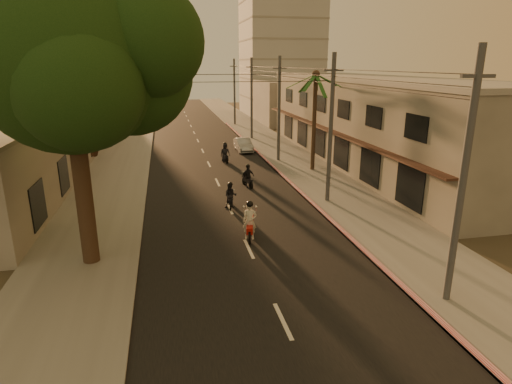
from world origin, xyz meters
TOP-DOWN VIEW (x-y plane):
  - ground at (0.00, 0.00)m, footprint 160.00×160.00m
  - road at (0.00, 20.00)m, footprint 10.00×140.00m
  - sidewalk_right at (7.50, 20.00)m, footprint 5.00×140.00m
  - sidewalk_left at (-7.50, 20.00)m, footprint 5.00×140.00m
  - curb_stripe at (5.10, 15.00)m, footprint 0.20×60.00m
  - shophouse_row at (13.95, 18.00)m, footprint 8.80×34.20m
  - left_building at (-13.98, 14.00)m, footprint 8.20×24.20m
  - distant_tower at (16.00, 56.00)m, footprint 12.10×12.10m
  - broadleaf_tree at (-6.61, 2.14)m, footprint 9.60×8.70m
  - palm_tree at (8.00, 16.00)m, footprint 5.00×5.00m
  - utility_poles at (6.20, 20.00)m, footprint 1.20×48.26m
  - filler_right at (14.00, 45.00)m, footprint 8.00×14.00m
  - filler_left_near at (-14.00, 34.00)m, footprint 8.00×14.00m
  - filler_left_far at (-14.00, 52.00)m, footprint 8.00×14.00m
  - scooter_red at (0.29, 3.22)m, footprint 0.96×2.00m
  - scooter_mid_a at (0.08, 8.11)m, footprint 0.95×1.66m
  - scooter_mid_b at (1.94, 12.30)m, footprint 1.11×1.69m
  - scooter_far_a at (1.50, 20.49)m, footprint 0.94×1.84m
  - parked_car at (3.95, 25.04)m, footprint 1.50×3.96m

SIDE VIEW (x-z plane):
  - ground at x=0.00m, z-range 0.00..0.00m
  - road at x=0.00m, z-range 0.00..0.02m
  - sidewalk_right at x=7.50m, z-range 0.00..0.12m
  - sidewalk_left at x=-7.50m, z-range 0.00..0.12m
  - curb_stripe at x=5.10m, z-range 0.00..0.20m
  - parked_car at x=3.95m, z-range 0.00..1.29m
  - scooter_mid_a at x=0.08m, z-range -0.07..1.56m
  - scooter_mid_b at x=1.94m, z-range -0.08..1.61m
  - scooter_far_a at x=1.50m, z-range -0.09..1.71m
  - scooter_red at x=0.29m, z-range -0.12..1.88m
  - filler_left_near at x=-14.00m, z-range 0.00..4.40m
  - left_building at x=-13.98m, z-range 0.00..5.20m
  - filler_right at x=14.00m, z-range 0.00..6.00m
  - filler_left_far at x=-14.00m, z-range 0.00..7.00m
  - shophouse_row at x=13.95m, z-range 0.00..7.30m
  - utility_poles at x=6.20m, z-range 2.04..11.04m
  - palm_tree at x=8.00m, z-range 3.05..11.25m
  - broadleaf_tree at x=-6.61m, z-range 2.43..14.53m
  - distant_tower at x=16.00m, z-range 0.00..28.00m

